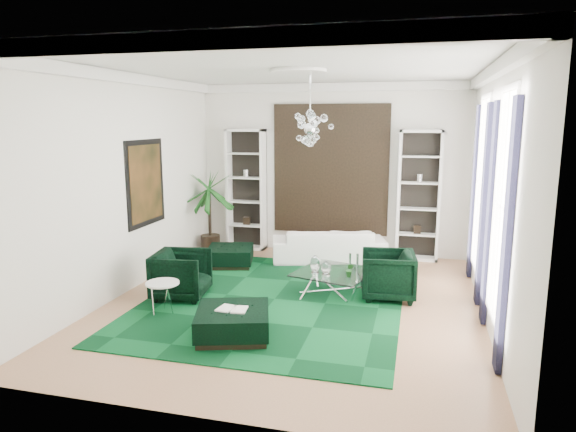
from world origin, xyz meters
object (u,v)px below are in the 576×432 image
(armchair_right, at_px, (388,275))
(ottoman_front, at_px, (233,323))
(palm, at_px, (209,201))
(side_table, at_px, (163,298))
(sofa, at_px, (328,245))
(coffee_table, at_px, (334,283))
(ottoman_side, at_px, (231,256))
(armchair_left, at_px, (181,275))

(armchair_right, xyz_separation_m, ottoman_front, (-2.00, -2.17, -0.21))
(ottoman_front, bearing_deg, palm, 116.58)
(side_table, distance_m, palm, 3.94)
(armchair_right, height_order, palm, palm)
(sofa, height_order, ottoman_front, sofa)
(ottoman_front, distance_m, side_table, 1.47)
(coffee_table, bearing_deg, sofa, 102.61)
(ottoman_side, bearing_deg, side_table, -91.39)
(ottoman_side, bearing_deg, sofa, 25.58)
(coffee_table, relative_size, palm, 0.50)
(armchair_left, xyz_separation_m, armchair_right, (3.41, 0.86, 0.00))
(side_table, relative_size, palm, 0.22)
(armchair_right, distance_m, ottoman_side, 3.50)
(sofa, xyz_separation_m, ottoman_side, (-1.90, -0.91, -0.15))
(armchair_left, bearing_deg, coffee_table, -79.51)
(coffee_table, bearing_deg, armchair_right, 2.72)
(armchair_left, bearing_deg, palm, 6.23)
(armchair_right, xyz_separation_m, side_table, (-3.36, -1.62, -0.16))
(ottoman_front, bearing_deg, armchair_right, 47.38)
(coffee_table, distance_m, side_table, 2.91)
(armchair_right, relative_size, ottoman_side, 0.99)
(sofa, xyz_separation_m, palm, (-2.76, 0.04, 0.85))
(ottoman_front, relative_size, palm, 0.42)
(sofa, height_order, armchair_right, armchair_right)
(ottoman_side, relative_size, side_table, 1.73)
(palm, bearing_deg, ottoman_side, -48.29)
(armchair_right, relative_size, coffee_table, 0.75)
(ottoman_side, distance_m, palm, 1.62)
(armchair_right, relative_size, side_table, 1.72)
(armchair_left, relative_size, side_table, 1.72)
(sofa, relative_size, coffee_table, 2.00)
(armchair_right, relative_size, palm, 0.37)
(sofa, distance_m, side_table, 4.20)
(coffee_table, bearing_deg, side_table, -147.30)
(armchair_left, distance_m, side_table, 0.77)
(armchair_left, xyz_separation_m, palm, (-0.73, 2.99, 0.79))
(sofa, distance_m, armchair_right, 2.51)
(armchair_right, height_order, side_table, armchair_right)
(coffee_table, bearing_deg, ottoman_front, -117.00)
(coffee_table, relative_size, side_table, 2.31)
(sofa, relative_size, palm, 1.00)
(armchair_left, xyz_separation_m, ottoman_side, (0.12, 2.03, -0.21))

